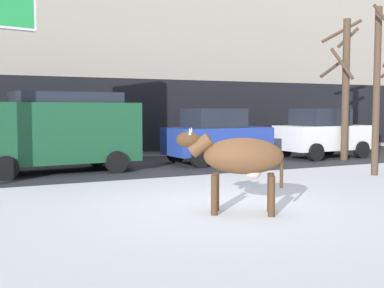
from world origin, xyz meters
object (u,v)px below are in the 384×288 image
(car_white_hatchback, at_px, (322,133))
(bare_tree_left_lot, at_px, (379,85))
(pedestrian_near_billboard, at_px, (123,134))
(bare_tree_right_lot, at_px, (345,83))
(cow_brown, at_px, (239,158))
(car_darkgreen_van, at_px, (57,130))
(car_blue_hatchback, at_px, (216,136))

(car_white_hatchback, bearing_deg, bare_tree_left_lot, -112.54)
(pedestrian_near_billboard, bearing_deg, bare_tree_right_lot, -32.48)
(cow_brown, height_order, car_white_hatchback, car_white_hatchback)
(bare_tree_right_lot, bearing_deg, pedestrian_near_billboard, 147.52)
(cow_brown, bearing_deg, pedestrian_near_billboard, 83.95)
(pedestrian_near_billboard, height_order, bare_tree_right_lot, bare_tree_right_lot)
(car_darkgreen_van, bearing_deg, car_white_hatchback, 0.42)
(cow_brown, height_order, car_darkgreen_van, car_darkgreen_van)
(car_blue_hatchback, relative_size, bare_tree_left_lot, 0.78)
(bare_tree_right_lot, bearing_deg, cow_brown, -142.86)
(car_blue_hatchback, height_order, bare_tree_left_lot, bare_tree_left_lot)
(cow_brown, relative_size, pedestrian_near_billboard, 1.05)
(pedestrian_near_billboard, bearing_deg, bare_tree_left_lot, -58.13)
(cow_brown, height_order, pedestrian_near_billboard, pedestrian_near_billboard)
(car_white_hatchback, bearing_deg, car_darkgreen_van, -179.58)
(cow_brown, distance_m, bare_tree_right_lot, 10.19)
(car_white_hatchback, relative_size, bare_tree_left_lot, 0.78)
(car_white_hatchback, height_order, pedestrian_near_billboard, car_white_hatchback)
(bare_tree_left_lot, bearing_deg, pedestrian_near_billboard, 121.87)
(car_white_hatchback, xyz_separation_m, bare_tree_left_lot, (-1.85, -4.46, 1.58))
(bare_tree_right_lot, bearing_deg, car_white_hatchback, 98.31)
(car_white_hatchback, bearing_deg, bare_tree_right_lot, -81.69)
(cow_brown, relative_size, car_darkgreen_van, 0.39)
(car_darkgreen_van, xyz_separation_m, bare_tree_right_lot, (9.94, -0.91, 1.52))
(car_darkgreen_van, bearing_deg, bare_tree_left_lot, -28.92)
(car_blue_hatchback, xyz_separation_m, bare_tree_right_lot, (4.65, -1.02, 1.84))
(car_blue_hatchback, height_order, pedestrian_near_billboard, car_blue_hatchback)
(pedestrian_near_billboard, bearing_deg, car_white_hatchback, -26.80)
(car_darkgreen_van, distance_m, bare_tree_left_lot, 9.17)
(car_darkgreen_van, height_order, bare_tree_right_lot, bare_tree_right_lot)
(car_white_hatchback, bearing_deg, pedestrian_near_billboard, 153.20)
(car_blue_hatchback, height_order, car_white_hatchback, same)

